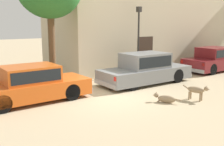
# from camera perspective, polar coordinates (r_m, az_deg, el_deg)

# --- Properties ---
(ground_plane) EXTENTS (80.00, 80.00, 0.00)m
(ground_plane) POSITION_cam_1_polar(r_m,az_deg,el_deg) (10.54, -1.09, -5.20)
(ground_plane) COLOR tan
(parked_sedan_nearest) EXTENTS (4.42, 1.82, 1.36)m
(parked_sedan_nearest) POSITION_cam_1_polar(r_m,az_deg,el_deg) (10.27, -17.00, -2.25)
(parked_sedan_nearest) COLOR #D15619
(parked_sedan_nearest) RESTS_ON ground_plane
(parked_sedan_second) EXTENTS (4.80, 1.77, 1.48)m
(parked_sedan_second) POSITION_cam_1_polar(r_m,az_deg,el_deg) (12.84, 7.20, 0.97)
(parked_sedan_second) COLOR slate
(parked_sedan_second) RESTS_ON ground_plane
(parked_sedan_third) EXTENTS (4.30, 1.76, 1.44)m
(parked_sedan_third) POSITION_cam_1_polar(r_m,az_deg,el_deg) (17.27, 21.16, 2.78)
(parked_sedan_third) COLOR maroon
(parked_sedan_third) RESTS_ON ground_plane
(stray_dog_spotted) EXTENTS (0.64, 0.93, 0.37)m
(stray_dog_spotted) POSITION_cam_1_polar(r_m,az_deg,el_deg) (9.98, 11.38, -5.41)
(stray_dog_spotted) COLOR #997F60
(stray_dog_spotted) RESTS_ON ground_plane
(stray_dog_tan) EXTENTS (0.43, 1.01, 0.62)m
(stray_dog_tan) POSITION_cam_1_polar(r_m,az_deg,el_deg) (10.50, 17.87, -3.55)
(stray_dog_tan) COLOR #997F60
(stray_dog_tan) RESTS_ON ground_plane
(street_lamp) EXTENTS (0.22, 0.22, 3.73)m
(street_lamp) POSITION_cam_1_polar(r_m,az_deg,el_deg) (14.37, 5.75, 8.75)
(street_lamp) COLOR #2D2B28
(street_lamp) RESTS_ON ground_plane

